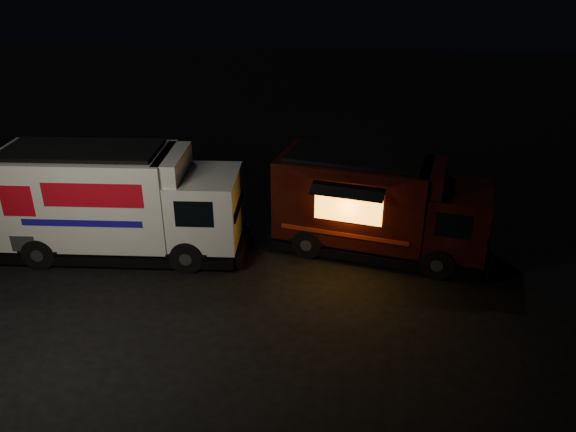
% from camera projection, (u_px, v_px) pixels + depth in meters
% --- Properties ---
extents(ground, '(80.00, 80.00, 0.00)m').
position_uv_depth(ground, '(211.00, 290.00, 15.18)').
color(ground, black).
rests_on(ground, ground).
extents(white_truck, '(7.33, 2.77, 3.28)m').
position_uv_depth(white_truck, '(122.00, 202.00, 16.41)').
color(white_truck, silver).
rests_on(white_truck, ground).
extents(red_truck, '(6.79, 3.73, 2.99)m').
position_uv_depth(red_truck, '(381.00, 206.00, 16.51)').
color(red_truck, '#331009').
rests_on(red_truck, ground).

